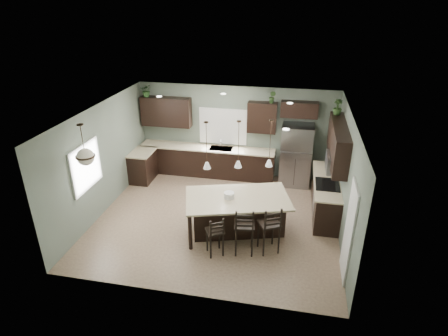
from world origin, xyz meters
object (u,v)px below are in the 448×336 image
kitchen_island (237,214)px  serving_dish (229,195)px  bar_stool_right (269,228)px  refrigerator (296,155)px  bar_stool_left (215,235)px  plant_back_left (147,90)px  bar_stool_center (244,230)px

kitchen_island → serving_dish: (-0.19, -0.06, 0.53)m
kitchen_island → bar_stool_right: size_ratio=2.06×
refrigerator → bar_stool_left: 4.13m
serving_dish → plant_back_left: (-3.12, 3.06, 1.60)m
refrigerator → bar_stool_left: refrigerator is taller
kitchen_island → serving_dish: serving_dish is taller
bar_stool_left → bar_stool_center: bearing=-12.1°
serving_dish → plant_back_left: size_ratio=0.63×
kitchen_island → plant_back_left: size_ratio=6.28×
bar_stool_right → plant_back_left: plant_back_left is taller
kitchen_island → bar_stool_left: (-0.33, -0.96, 0.02)m
bar_stool_left → bar_stool_right: bar_stool_right is taller
serving_dish → bar_stool_left: size_ratio=0.25×
kitchen_island → bar_stool_center: size_ratio=2.06×
refrigerator → bar_stool_center: size_ratio=1.59×
refrigerator → serving_dish: refrigerator is taller
plant_back_left → bar_stool_right: bearing=-41.3°
bar_stool_center → refrigerator: bearing=66.4°
kitchen_island → bar_stool_left: 1.02m
bar_stool_right → kitchen_island: bearing=115.8°
bar_stool_center → plant_back_left: size_ratio=3.05×
bar_stool_left → serving_dish: bearing=52.0°
bar_stool_right → bar_stool_center: bearing=170.0°
kitchen_island → plant_back_left: 4.95m
bar_stool_left → bar_stool_right: 1.19m
serving_dish → plant_back_left: plant_back_left is taller
refrigerator → plant_back_left: bearing=177.8°
bar_stool_right → plant_back_left: (-4.12, 3.62, 2.01)m
serving_dish → bar_stool_left: (-0.14, -0.90, -0.51)m
serving_dish → bar_stool_center: bearing=-56.6°
plant_back_left → kitchen_island: bearing=-42.2°
refrigerator → kitchen_island: refrigerator is taller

